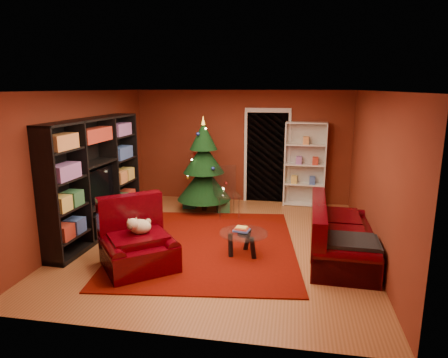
% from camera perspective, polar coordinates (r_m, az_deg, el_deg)
% --- Properties ---
extents(floor, '(5.00, 5.50, 0.05)m').
position_cam_1_polar(floor, '(7.11, -0.57, -9.20)').
color(floor, '#95542C').
rests_on(floor, ground).
extents(ceiling, '(5.00, 5.50, 0.05)m').
position_cam_1_polar(ceiling, '(6.58, -0.63, 12.70)').
color(ceiling, silver).
rests_on(ceiling, wall_back).
extents(wall_back, '(5.00, 0.05, 2.60)m').
position_cam_1_polar(wall_back, '(9.42, 2.54, 4.68)').
color(wall_back, maroon).
rests_on(wall_back, ground).
extents(wall_left, '(0.05, 5.50, 2.60)m').
position_cam_1_polar(wall_left, '(7.60, -19.67, 1.92)').
color(wall_left, maroon).
rests_on(wall_left, ground).
extents(wall_right, '(0.05, 5.50, 2.60)m').
position_cam_1_polar(wall_right, '(6.73, 21.02, 0.48)').
color(wall_right, maroon).
rests_on(wall_right, ground).
extents(doorway, '(1.06, 0.60, 2.16)m').
position_cam_1_polar(doorway, '(9.36, 6.14, 3.01)').
color(doorway, black).
rests_on(doorway, floor).
extents(rug, '(3.41, 3.84, 0.02)m').
position_cam_1_polar(rug, '(6.97, -2.64, -9.35)').
color(rug, '#610C03').
rests_on(rug, floor).
extents(media_unit, '(0.55, 2.80, 2.13)m').
position_cam_1_polar(media_unit, '(7.49, -18.00, 0.08)').
color(media_unit, black).
rests_on(media_unit, floor).
extents(christmas_tree, '(1.34, 1.34, 2.09)m').
position_cam_1_polar(christmas_tree, '(8.63, -2.91, 1.97)').
color(christmas_tree, black).
rests_on(christmas_tree, floor).
extents(gift_box_teal, '(0.30, 0.30, 0.28)m').
position_cam_1_polar(gift_box_teal, '(9.06, -4.93, -3.22)').
color(gift_box_teal, '#1A8177').
rests_on(gift_box_teal, floor).
extents(gift_box_green, '(0.33, 0.33, 0.25)m').
position_cam_1_polar(gift_box_green, '(8.69, -0.15, -3.95)').
color(gift_box_green, '#2A723F').
rests_on(gift_box_green, floor).
extents(white_bookshelf, '(0.92, 0.37, 1.96)m').
position_cam_1_polar(white_bookshelf, '(9.20, 11.47, 2.02)').
color(white_bookshelf, white).
rests_on(white_bookshelf, floor).
extents(armchair, '(1.52, 1.52, 0.85)m').
position_cam_1_polar(armchair, '(6.13, -12.13, -8.69)').
color(armchair, '#360107').
rests_on(armchair, rug).
extents(dog, '(0.50, 0.48, 0.28)m').
position_cam_1_polar(dog, '(6.12, -11.90, -6.66)').
color(dog, beige).
rests_on(dog, armchair).
extents(sofa, '(1.02, 2.12, 0.90)m').
position_cam_1_polar(sofa, '(6.63, 16.52, -7.02)').
color(sofa, '#360107').
rests_on(sofa, rug).
extents(coffee_table, '(0.90, 0.90, 0.49)m').
position_cam_1_polar(coffee_table, '(6.50, 2.81, -9.22)').
color(coffee_table, gray).
rests_on(coffee_table, rug).
extents(acrylic_chair, '(0.67, 0.69, 0.96)m').
position_cam_1_polar(acrylic_chair, '(8.26, 0.42, -2.31)').
color(acrylic_chair, '#66605B').
rests_on(acrylic_chair, rug).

